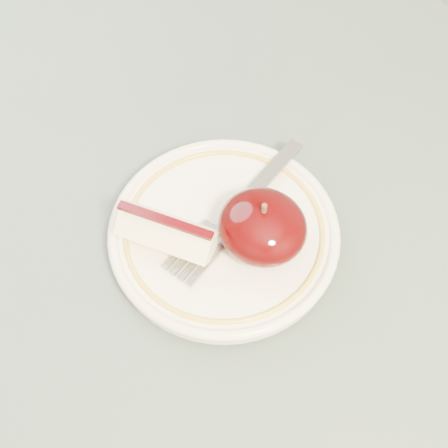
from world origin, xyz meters
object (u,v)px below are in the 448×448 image
Objects in this scene: table at (93,297)px; apple_half at (262,227)px; plate at (224,233)px; fork at (237,210)px.

table is 0.20m from apple_half.
apple_half reaches higher than plate.
apple_half is (0.12, 0.09, 0.13)m from table.
plate is 1.14× the size of fork.
table is 4.91× the size of plate.
fork is at bearing 47.08° from table.
fork is at bearing 93.62° from plate.
fork is (-0.00, 0.02, 0.01)m from plate.
apple_half is at bearing 36.11° from table.
plate is 0.04m from apple_half.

